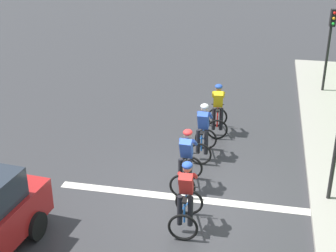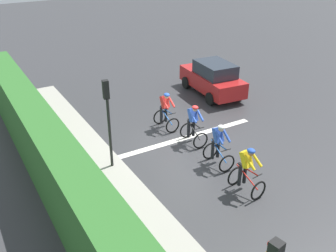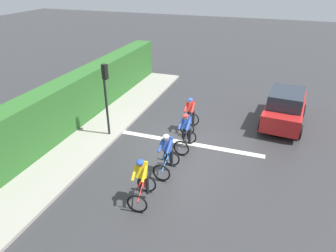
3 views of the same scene
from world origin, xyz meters
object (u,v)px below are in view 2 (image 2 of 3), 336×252
object	(u,v)px
cyclist_second	(218,146)
cyclist_fourth	(166,111)
cyclist_mid	(193,125)
cyclist_lead	(247,171)
car_red	(213,78)
traffic_light_near_crossing	(108,112)

from	to	relation	value
cyclist_second	cyclist_fourth	distance (m)	3.55
cyclist_mid	cyclist_fourth	bearing A→B (deg)	-80.38
cyclist_lead	cyclist_mid	world-z (taller)	same
cyclist_second	car_red	distance (m)	6.99
car_red	cyclist_fourth	bearing A→B (deg)	27.76
cyclist_fourth	cyclist_lead	bearing A→B (deg)	88.87
cyclist_mid	traffic_light_near_crossing	xyz separation A→B (m)	(3.58, 0.04, 1.43)
cyclist_second	traffic_light_near_crossing	distance (m)	4.12
cyclist_mid	car_red	distance (m)	5.46
cyclist_mid	cyclist_fourth	size ratio (longest dim) A/B	1.00
car_red	traffic_light_near_crossing	size ratio (longest dim) A/B	1.27
cyclist_mid	car_red	bearing A→B (deg)	-134.80
cyclist_second	cyclist_lead	bearing A→B (deg)	82.92
cyclist_lead	cyclist_mid	distance (m)	3.65
cyclist_lead	cyclist_fourth	world-z (taller)	same
cyclist_lead	cyclist_fourth	xyz separation A→B (m)	(-0.10, -5.33, 0.00)
cyclist_mid	cyclist_fourth	xyz separation A→B (m)	(0.29, -1.70, 0.00)
cyclist_mid	car_red	size ratio (longest dim) A/B	0.39
cyclist_second	cyclist_mid	xyz separation A→B (m)	(-0.17, -1.86, 0.00)
cyclist_second	cyclist_fourth	world-z (taller)	same
car_red	cyclist_second	bearing A→B (deg)	54.96
cyclist_lead	cyclist_mid	xyz separation A→B (m)	(-0.39, -3.63, 0.00)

